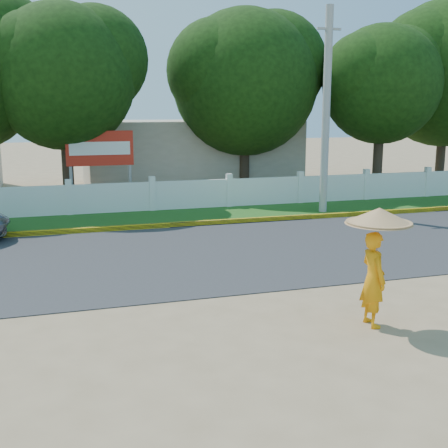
% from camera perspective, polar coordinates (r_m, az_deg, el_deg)
% --- Properties ---
extents(ground, '(120.00, 120.00, 0.00)m').
position_cam_1_polar(ground, '(10.66, 3.17, -8.95)').
color(ground, '#9E8460').
rests_on(ground, ground).
extents(road, '(60.00, 7.00, 0.02)m').
position_cam_1_polar(road, '(14.76, -2.82, -3.05)').
color(road, '#38383A').
rests_on(road, ground).
extents(grass_verge, '(60.00, 3.50, 0.03)m').
position_cam_1_polar(grass_verge, '(19.78, -6.54, 0.65)').
color(grass_verge, '#2D601E').
rests_on(grass_verge, ground).
extents(curb, '(40.00, 0.18, 0.16)m').
position_cam_1_polar(curb, '(18.13, -5.57, -0.12)').
color(curb, yellow).
rests_on(curb, ground).
extents(fence, '(40.00, 0.10, 1.10)m').
position_cam_1_polar(fence, '(21.09, -7.29, 2.79)').
color(fence, silver).
rests_on(fence, ground).
extents(building_near, '(10.00, 6.00, 3.20)m').
position_cam_1_polar(building_near, '(28.20, -3.65, 7.20)').
color(building_near, '#B7AD99').
rests_on(building_near, ground).
extents(utility_pole, '(0.28, 0.28, 7.28)m').
position_cam_1_polar(utility_pole, '(20.72, 10.34, 11.12)').
color(utility_pole, '#999996').
rests_on(utility_pole, ground).
extents(monk_with_parasol, '(1.15, 1.15, 2.10)m').
position_cam_1_polar(monk_with_parasol, '(9.99, 15.18, -2.53)').
color(monk_with_parasol, orange).
rests_on(monk_with_parasol, ground).
extents(billboard, '(2.50, 0.13, 2.95)m').
position_cam_1_polar(billboard, '(21.79, -12.49, 7.10)').
color(billboard, gray).
rests_on(billboard, ground).
extents(tree_row, '(28.12, 7.74, 8.89)m').
position_cam_1_polar(tree_row, '(24.96, 3.01, 14.67)').
color(tree_row, '#473828').
rests_on(tree_row, ground).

